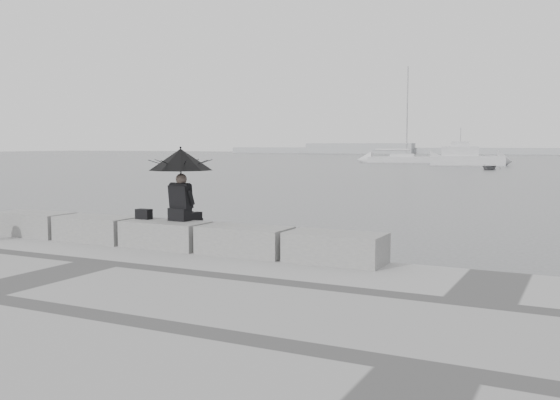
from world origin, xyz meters
The scene contains 12 objects.
ground centered at (0.00, 0.00, 0.00)m, with size 360.00×360.00×0.00m, color #434547.
stone_block_far_left centered at (-3.40, -0.45, 0.75)m, with size 1.60×0.80×0.50m, color slate.
stone_block_left centered at (-1.70, -0.45, 0.75)m, with size 1.60×0.80×0.50m, color slate.
stone_block_centre centered at (0.00, -0.45, 0.75)m, with size 1.60×0.80×0.50m, color slate.
stone_block_right centered at (1.70, -0.45, 0.75)m, with size 1.60×0.80×0.50m, color slate.
stone_block_far_right centered at (3.40, -0.45, 0.75)m, with size 1.60×0.80×0.50m, color slate.
seated_person centered at (0.19, -0.22, 2.01)m, with size 1.23×1.23×1.39m.
bag centered at (-0.58, -0.35, 1.10)m, with size 0.30×0.17×0.19m, color black.
distant_landmass centered at (-8.14, 154.51, 0.90)m, with size 180.00×8.00×2.80m.
sailboat_left centered at (-15.93, 72.87, 0.51)m, with size 9.34×4.12×12.90m.
motor_cruiser centered at (-6.12, 65.73, 0.89)m, with size 8.73×4.18×4.50m.
dinghy centered at (-1.95, 53.80, 0.25)m, with size 2.91×1.23×0.49m, color gray.
Camera 1 is at (7.08, -9.79, 2.42)m, focal length 40.00 mm.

